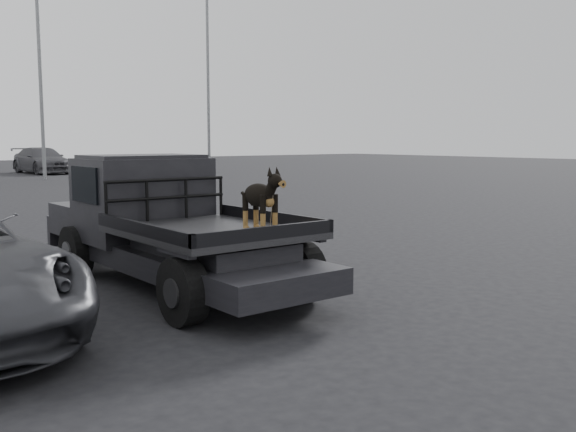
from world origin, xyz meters
TOP-DOWN VIEW (x-y plane):
  - ground at (0.00, 0.00)m, footprint 120.00×120.00m
  - flatbed_ute at (-0.21, 1.89)m, footprint 2.00×5.40m
  - ute_cab at (-0.21, 2.84)m, footprint 1.72×1.30m
  - headache_rack at (-0.21, 2.09)m, footprint 1.80×0.08m
  - dog at (0.18, 0.42)m, footprint 0.32×0.60m
  - distant_car_b at (7.94, 33.31)m, footprint 2.50×5.43m
  - floodlight_mid at (6.13, 27.26)m, footprint 1.08×0.28m
  - floodlight_far at (17.05, 29.24)m, footprint 1.08×0.28m

SIDE VIEW (x-z plane):
  - ground at x=0.00m, z-range 0.00..0.00m
  - flatbed_ute at x=-0.21m, z-range 0.00..0.92m
  - distant_car_b at x=7.94m, z-range 0.00..1.54m
  - headache_rack at x=-0.21m, z-range 0.92..1.47m
  - dog at x=0.18m, z-range 0.92..1.66m
  - ute_cab at x=-0.21m, z-range 0.92..1.80m
  - floodlight_mid at x=6.13m, z-range 0.60..15.27m
  - floodlight_far at x=17.05m, z-range 0.61..15.99m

